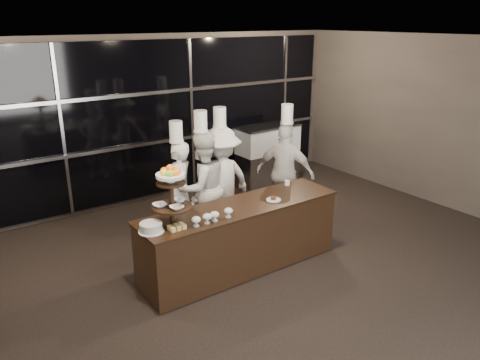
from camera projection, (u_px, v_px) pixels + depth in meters
room at (339, 214)px, 4.42m from camera, size 10.00×10.00×10.00m
window_wall at (131, 123)px, 8.23m from camera, size 8.60×0.10×2.80m
buffet_counter at (241, 237)px, 6.30m from camera, size 2.84×0.74×0.92m
display_stand at (171, 191)px, 5.46m from camera, size 0.48×0.48×0.74m
compotes at (212, 216)px, 5.63m from camera, size 0.57×0.11×0.12m
layer_cake at (151, 227)px, 5.38m from camera, size 0.30×0.30×0.11m
pastry_squares at (177, 227)px, 5.45m from camera, size 0.19×0.13×0.05m
small_plate at (273, 199)px, 6.32m from camera, size 0.20×0.20×0.05m
chef_cup at (287, 183)px, 6.88m from camera, size 0.08×0.08×0.07m
display_case at (268, 152)px, 9.41m from camera, size 1.28×0.56×1.24m
chef_a at (179, 191)px, 6.96m from camera, size 0.68×0.60×1.87m
chef_b at (202, 186)px, 6.99m from camera, size 0.87×0.70×2.02m
chef_c at (221, 181)px, 7.21m from camera, size 1.18×0.78×2.02m
chef_d at (285, 172)px, 7.66m from camera, size 0.85×1.06×1.98m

